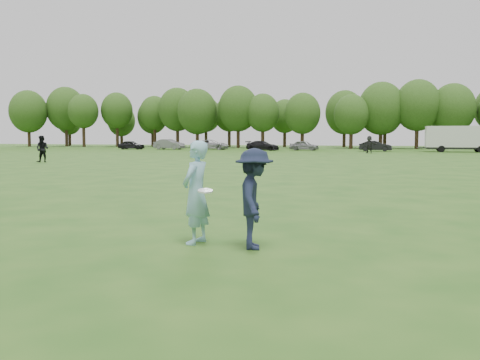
# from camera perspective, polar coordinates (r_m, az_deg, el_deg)

# --- Properties ---
(ground) EXTENTS (200.00, 200.00, 0.00)m
(ground) POSITION_cam_1_polar(r_m,az_deg,el_deg) (9.54, -6.71, -6.92)
(ground) COLOR #234F16
(ground) RESTS_ON ground
(thrower) EXTENTS (0.53, 0.74, 1.88)m
(thrower) POSITION_cam_1_polar(r_m,az_deg,el_deg) (9.23, -4.96, -1.40)
(thrower) COLOR #8BC3D7
(thrower) RESTS_ON ground
(defender) EXTENTS (0.91, 1.26, 1.75)m
(defender) POSITION_cam_1_polar(r_m,az_deg,el_deg) (8.79, 1.62, -2.12)
(defender) COLOR #182036
(defender) RESTS_ON ground
(player_far_a) EXTENTS (1.08, 0.90, 2.00)m
(player_far_a) POSITION_cam_1_polar(r_m,az_deg,el_deg) (40.77, -21.31, 3.27)
(player_far_a) COLOR black
(player_far_a) RESTS_ON ground
(player_far_d) EXTENTS (1.95, 1.01, 2.01)m
(player_far_d) POSITION_cam_1_polar(r_m,az_deg,el_deg) (60.43, 14.30, 3.89)
(player_far_d) COLOR #262626
(player_far_d) RESTS_ON ground
(car_a) EXTENTS (3.98, 1.86, 1.32)m
(car_a) POSITION_cam_1_polar(r_m,az_deg,el_deg) (77.12, -12.10, 3.87)
(car_a) COLOR black
(car_a) RESTS_ON ground
(car_b) EXTENTS (4.77, 2.20, 1.52)m
(car_b) POSITION_cam_1_polar(r_m,az_deg,el_deg) (75.31, -7.96, 3.98)
(car_b) COLOR slate
(car_b) RESTS_ON ground
(car_c) EXTENTS (5.25, 2.58, 1.44)m
(car_c) POSITION_cam_1_polar(r_m,az_deg,el_deg) (73.95, -3.22, 3.98)
(car_c) COLOR #A5A4A9
(car_c) RESTS_ON ground
(car_d) EXTENTS (4.74, 2.36, 1.32)m
(car_d) POSITION_cam_1_polar(r_m,az_deg,el_deg) (69.49, 2.56, 3.87)
(car_d) COLOR black
(car_d) RESTS_ON ground
(car_e) EXTENTS (4.11, 2.00, 1.35)m
(car_e) POSITION_cam_1_polar(r_m,az_deg,el_deg) (70.31, 7.22, 3.86)
(car_e) COLOR gray
(car_e) RESTS_ON ground
(car_f) EXTENTS (4.14, 1.47, 1.36)m
(car_f) POSITION_cam_1_polar(r_m,az_deg,el_deg) (67.67, 14.96, 3.70)
(car_f) COLOR black
(car_f) RESTS_ON ground
(disc_in_play) EXTENTS (0.28, 0.28, 0.09)m
(disc_in_play) POSITION_cam_1_polar(r_m,az_deg,el_deg) (8.89, -3.91, -1.21)
(disc_in_play) COLOR white
(disc_in_play) RESTS_ON ground
(cargo_trailer) EXTENTS (9.00, 2.75, 3.20)m
(cargo_trailer) POSITION_cam_1_polar(r_m,az_deg,el_deg) (68.10, 23.47, 4.38)
(cargo_trailer) COLOR silver
(cargo_trailer) RESTS_ON ground
(treeline) EXTENTS (130.35, 18.39, 11.74)m
(treeline) POSITION_cam_1_polar(r_m,az_deg,el_deg) (85.62, 15.57, 7.65)
(treeline) COLOR #332114
(treeline) RESTS_ON ground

